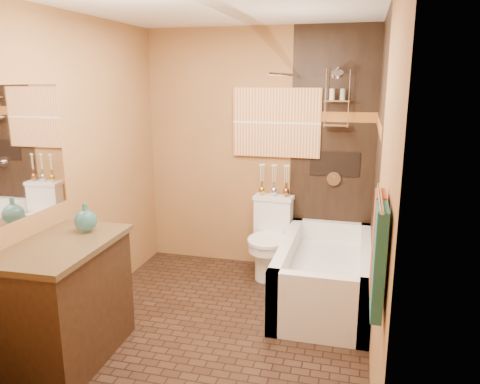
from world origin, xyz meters
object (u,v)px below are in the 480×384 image
(bathtub, at_px, (325,278))
(vanity, at_px, (64,302))
(toilet, at_px, (270,237))
(sunset_painting, at_px, (277,123))

(bathtub, xyz_separation_m, vanity, (-1.72, -1.39, 0.23))
(bathtub, xyz_separation_m, toilet, (-0.60, 0.46, 0.18))
(sunset_painting, xyz_separation_m, toilet, (-0.00, -0.27, -1.14))
(vanity, bearing_deg, toilet, 56.94)
(bathtub, relative_size, vanity, 1.46)
(sunset_painting, relative_size, toilet, 1.12)
(sunset_painting, xyz_separation_m, bathtub, (0.60, -0.73, -1.33))
(bathtub, height_order, vanity, vanity)
(toilet, relative_size, vanity, 0.78)
(toilet, bearing_deg, vanity, -118.04)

